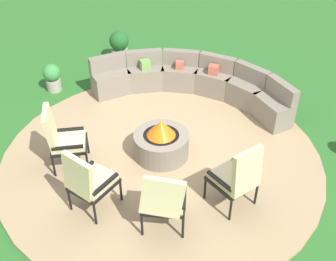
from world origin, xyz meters
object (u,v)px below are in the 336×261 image
(lounge_chair_front_right, at_px, (88,181))
(potted_plant_1, at_px, (52,76))
(fire_pit, at_px, (161,142))
(curved_stone_bench, at_px, (193,83))
(potted_plant_0, at_px, (119,45))
(lounge_chair_back_left, at_px, (163,199))
(lounge_chair_front_left, at_px, (62,138))
(lounge_chair_back_right, at_px, (237,176))

(lounge_chair_front_right, height_order, potted_plant_1, lounge_chair_front_right)
(fire_pit, bearing_deg, curved_stone_bench, 106.35)
(potted_plant_0, bearing_deg, lounge_chair_back_left, -43.53)
(lounge_chair_back_left, xyz_separation_m, potted_plant_0, (-3.98, 3.78, -0.22))
(curved_stone_bench, relative_size, potted_plant_1, 6.52)
(curved_stone_bench, relative_size, lounge_chair_back_left, 3.83)
(fire_pit, bearing_deg, potted_plant_1, 170.63)
(lounge_chair_front_left, bearing_deg, curved_stone_bench, 125.61)
(lounge_chair_front_left, bearing_deg, lounge_chair_front_right, 21.40)
(lounge_chair_back_right, height_order, potted_plant_0, lounge_chair_back_right)
(lounge_chair_back_right, bearing_deg, curved_stone_bench, 61.59)
(curved_stone_bench, relative_size, lounge_chair_back_right, 3.64)
(fire_pit, distance_m, lounge_chair_front_right, 1.62)
(lounge_chair_back_left, bearing_deg, potted_plant_0, 106.71)
(lounge_chair_back_left, xyz_separation_m, potted_plant_1, (-4.18, 1.80, -0.26))
(lounge_chair_back_left, bearing_deg, potted_plant_1, 126.88)
(lounge_chair_back_left, bearing_deg, lounge_chair_front_right, 166.95)
(lounge_chair_front_left, relative_size, lounge_chair_front_right, 1.01)
(lounge_chair_back_right, xyz_separation_m, potted_plant_1, (-4.79, 0.87, -0.28))
(fire_pit, distance_m, potted_plant_0, 3.94)
(potted_plant_1, bearing_deg, lounge_chair_back_right, -10.26)
(lounge_chair_back_right, height_order, potted_plant_1, lounge_chair_back_right)
(potted_plant_1, bearing_deg, lounge_chair_back_left, -23.36)
(fire_pit, height_order, lounge_chair_back_left, lounge_chair_back_left)
(fire_pit, bearing_deg, lounge_chair_front_right, -94.18)
(curved_stone_bench, height_order, potted_plant_0, curved_stone_bench)
(lounge_chair_front_right, distance_m, lounge_chair_back_left, 1.10)
(curved_stone_bench, bearing_deg, lounge_chair_back_right, -46.71)
(fire_pit, xyz_separation_m, lounge_chair_back_right, (1.56, -0.33, 0.29))
(fire_pit, relative_size, potted_plant_0, 1.29)
(lounge_chair_back_right, xyz_separation_m, potted_plant_0, (-4.59, 2.84, -0.24))
(lounge_chair_back_left, relative_size, potted_plant_1, 1.70)
(lounge_chair_back_left, bearing_deg, fire_pit, 96.76)
(fire_pit, relative_size, curved_stone_bench, 0.23)
(potted_plant_0, xyz_separation_m, potted_plant_1, (-0.20, -1.98, -0.05))
(potted_plant_1, bearing_deg, fire_pit, -9.37)
(curved_stone_bench, xyz_separation_m, lounge_chair_back_right, (2.12, -2.25, 0.24))
(lounge_chair_front_right, distance_m, lounge_chair_back_right, 2.09)
(fire_pit, relative_size, lounge_chair_back_right, 0.84)
(lounge_chair_back_left, height_order, potted_plant_1, lounge_chair_back_left)
(lounge_chair_back_right, bearing_deg, potted_plant_0, 76.56)
(lounge_chair_front_left, bearing_deg, lounge_chair_back_left, 42.01)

